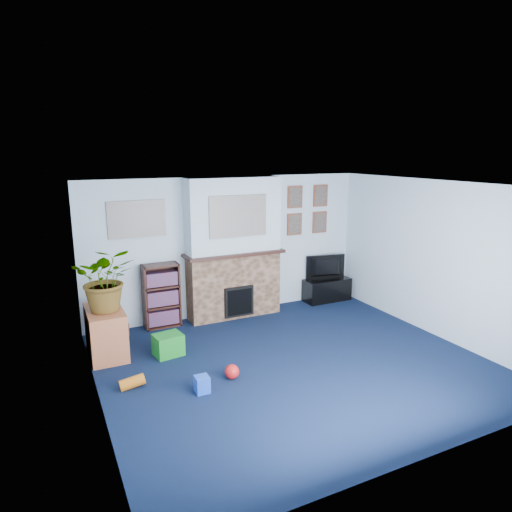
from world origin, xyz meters
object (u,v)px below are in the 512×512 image
television (327,267)px  sideboard (106,331)px  bookshelf (161,297)px  tv_stand (327,289)px

television → sideboard: 4.23m
bookshelf → sideboard: 1.23m
sideboard → tv_stand: bearing=8.9°
tv_stand → television: television is taller
television → sideboard: television is taller
television → sideboard: bearing=19.8°
tv_stand → sideboard: sideboard is taller
bookshelf → television: bearing=-1.0°
television → bookshelf: (-3.18, 0.06, -0.15)m
tv_stand → television: bearing=90.0°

